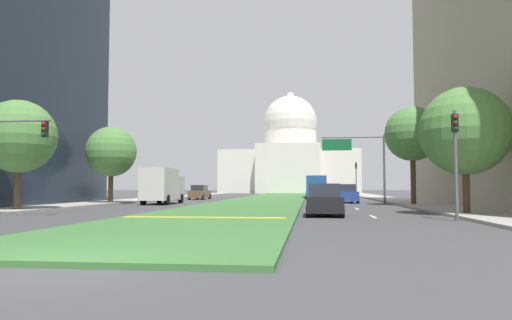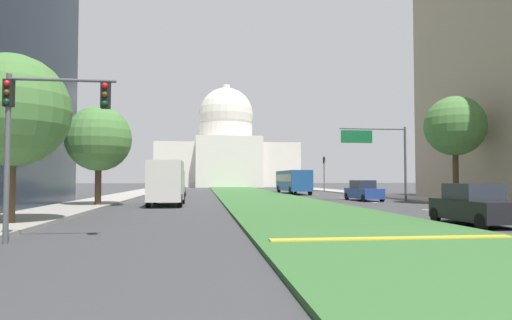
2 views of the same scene
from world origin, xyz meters
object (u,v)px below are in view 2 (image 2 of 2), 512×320
Objects in this scene: street_tree_left_near at (12,111)px; sedan_distant at (176,189)px; traffic_light_near_left at (37,120)px; capitol_building at (226,152)px; sedan_midblock at (363,191)px; street_tree_left_mid at (99,139)px; overhead_guide_sign at (380,148)px; street_tree_right_mid at (455,126)px; city_bus at (293,180)px; box_truck_delivery at (167,183)px; traffic_light_far_right at (324,169)px; sedan_lead_stopped at (475,206)px.

sedan_distant is (5.15, 28.17, -3.99)m from street_tree_left_near.
traffic_light_near_left is at bearing -93.99° from sedan_distant.
sedan_midblock is (8.40, -70.31, -7.54)m from capitol_building.
traffic_light_near_left is at bearing -83.07° from street_tree_left_mid.
street_tree_left_near is 28.92m from sedan_distant.
sedan_distant is (-18.20, 10.79, -3.85)m from overhead_guide_sign.
city_bus is (-7.77, 23.56, -4.21)m from street_tree_right_mid.
traffic_light_far_right is at bearing 55.94° from box_truck_delivery.
traffic_light_near_left is at bearing -132.35° from overhead_guide_sign.
overhead_guide_sign is 6.56m from street_tree_right_mid.
overhead_guide_sign is 19.03m from city_bus.
street_tree_right_mid is at bearing -86.74° from traffic_light_far_right.
street_tree_right_mid is at bearing -50.29° from sedan_midblock.
sedan_midblock is 17.71m from city_bus.
street_tree_left_mid is at bearing 179.30° from street_tree_right_mid.
capitol_building is at bearing 83.71° from box_truck_delivery.
street_tree_left_near is 1.68× the size of sedan_lead_stopped.
street_tree_left_near reaches higher than box_truck_delivery.
sedan_distant is at bearing 86.01° from traffic_light_near_left.
overhead_guide_sign is at bearing 36.67° from street_tree_left_near.
traffic_light_far_right is 49.68m from street_tree_left_near.
capitol_building is 89.73m from street_tree_left_near.
city_bus is (19.39, 35.77, -3.03)m from street_tree_left_near.
sedan_lead_stopped is 0.39× the size of city_bus.
street_tree_left_mid is 1.47× the size of sedan_midblock.
sedan_lead_stopped is (-3.96, -19.29, -3.85)m from overhead_guide_sign.
capitol_building is 47.69m from traffic_light_far_right.
street_tree_left_near reaches higher than street_tree_left_mid.
traffic_light_far_right is 30.61m from street_tree_right_mid.
traffic_light_near_left is 17.81m from street_tree_left_mid.
overhead_guide_sign reaches higher than sedan_lead_stopped.
street_tree_left_mid is at bearing -105.95° from sedan_distant.
street_tree_right_mid is 1.30× the size of box_truck_delivery.
street_tree_left_mid is (-2.15, 17.66, 0.94)m from traffic_light_near_left.
street_tree_left_near is at bearing -112.47° from box_truck_delivery.
street_tree_left_near is 1.50× the size of sedan_midblock.
sedan_lead_stopped is at bearing -101.61° from overhead_guide_sign.
overhead_guide_sign is at bearing 78.39° from sedan_lead_stopped.
overhead_guide_sign reaches higher than sedan_midblock.
traffic_light_near_left is 1.21× the size of sedan_lead_stopped.
street_tree_right_mid reaches higher than overhead_guide_sign.
overhead_guide_sign reaches higher than traffic_light_near_left.
traffic_light_far_right reaches higher than box_truck_delivery.
traffic_light_far_right is (11.72, -45.95, -5.07)m from capitol_building.
traffic_light_far_right is 24.71m from sedan_midblock.
street_tree_right_mid is 16.91m from sedan_lead_stopped.
overhead_guide_sign is 20.06m from sedan_lead_stopped.
overhead_guide_sign is at bearing 47.65° from traffic_light_near_left.
capitol_building is at bearing 97.72° from overhead_guide_sign.
box_truck_delivery is at bearing -121.60° from city_bus.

